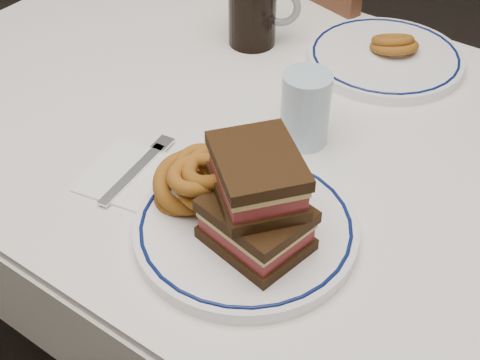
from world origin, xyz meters
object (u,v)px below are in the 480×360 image
Objects in this scene: reuben_sandwich at (257,201)px; far_plate at (385,58)px; main_plate at (246,228)px; beer_mug at (254,5)px; chair_far at (313,46)px.

reuben_sandwich reaches higher than far_plate.
main_plate is 0.51m from beer_mug.
reuben_sandwich is 0.53m from beer_mug.
beer_mug is 0.26m from far_plate.
reuben_sandwich is (0.02, -0.01, 0.07)m from main_plate.
chair_far is 6.19× the size of reuben_sandwich.
far_plate is (-0.07, 0.51, -0.07)m from reuben_sandwich.
beer_mug reaches higher than reuben_sandwich.
chair_far is 0.48m from beer_mug.
beer_mug is at bearing -161.50° from far_plate.
main_plate is 1.85× the size of reuben_sandwich.
main_plate is at bearing -65.76° from chair_far.
chair_far is at bearing 114.24° from main_plate.
chair_far reaches higher than far_plate.
beer_mug reaches higher than main_plate.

